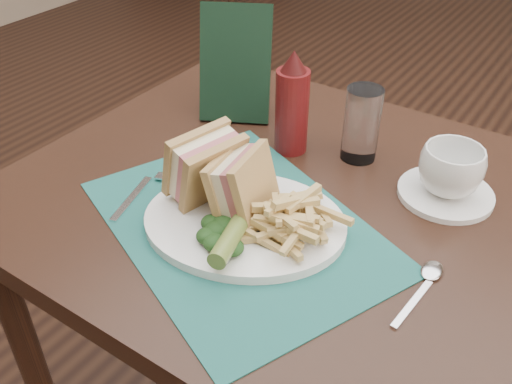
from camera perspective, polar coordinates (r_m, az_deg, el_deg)
floor at (r=1.77m, az=11.47°, el=-11.87°), size 7.00×7.00×0.00m
table_main at (r=1.18m, az=3.21°, el=-14.92°), size 0.90×0.75×0.75m
placemat at (r=0.85m, az=-1.77°, el=-3.36°), size 0.55×0.48×0.00m
plate at (r=0.84m, az=-1.15°, el=-3.06°), size 0.37×0.33×0.01m
sandwich_half_a at (r=0.87m, az=-6.01°, el=3.26°), size 0.10×0.13×0.11m
sandwich_half_b at (r=0.83m, az=-2.72°, el=1.27°), size 0.09×0.11×0.10m
kale_garnish at (r=0.79m, az=-3.27°, el=-4.41°), size 0.11×0.08×0.03m
pickle_spear at (r=0.78m, az=-2.34°, el=-4.25°), size 0.06×0.12×0.03m
fries_pile at (r=0.80m, az=3.80°, el=-1.96°), size 0.18×0.20×0.06m
fork at (r=0.93m, az=-11.09°, el=0.49°), size 0.08×0.17×0.01m
spoon at (r=0.78m, az=16.06°, el=-9.41°), size 0.05×0.15×0.01m
saucer at (r=0.95m, az=18.40°, el=-0.15°), size 0.19×0.19×0.01m
coffee_cup at (r=0.93m, az=18.90°, el=2.05°), size 0.14×0.14×0.08m
drinking_glass at (r=0.99m, az=10.50°, el=6.67°), size 0.06×0.06×0.13m
ketchup_bottle at (r=0.98m, az=3.64°, el=8.94°), size 0.07×0.07×0.19m
check_presenter at (r=1.09m, az=-2.07°, el=12.69°), size 0.16×0.13×0.21m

